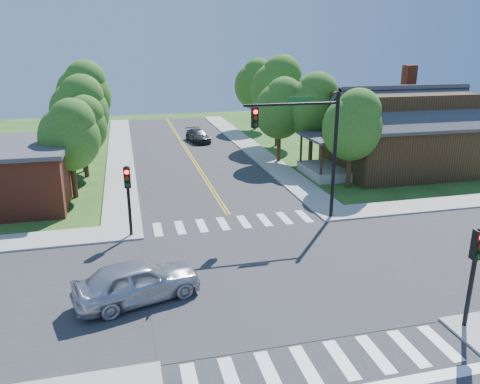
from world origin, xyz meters
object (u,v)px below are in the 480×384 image
object	(u,v)px
car_silver	(137,282)
signal_mast_ne	(307,137)
signal_pole_nw	(128,188)
car_dgrey	(198,136)
house_ne	(400,129)
signal_pole_se	(475,260)

from	to	relation	value
car_silver	signal_mast_ne	bearing A→B (deg)	-71.34
signal_pole_nw	car_silver	distance (m)	6.76
signal_mast_ne	signal_pole_nw	distance (m)	9.76
signal_mast_ne	car_dgrey	xyz separation A→B (m)	(-2.27, 23.45, -4.24)
signal_pole_nw	house_ne	size ratio (longest dim) A/B	0.29
signal_pole_se	house_ne	bearing A→B (deg)	64.42
signal_pole_nw	house_ne	xyz separation A→B (m)	(20.71, 8.66, 0.67)
signal_pole_nw	car_silver	world-z (taller)	signal_pole_nw
signal_pole_se	car_silver	size ratio (longest dim) A/B	0.73
car_dgrey	house_ne	bearing A→B (deg)	-56.46
signal_pole_se	signal_mast_ne	bearing A→B (deg)	98.56
signal_pole_se	house_ne	size ratio (longest dim) A/B	0.29
house_ne	signal_pole_se	bearing A→B (deg)	-115.58
signal_mast_ne	house_ne	bearing A→B (deg)	37.68
house_ne	car_dgrey	xyz separation A→B (m)	(-13.47, 14.80, -2.71)
signal_pole_se	signal_pole_nw	distance (m)	15.84
signal_pole_se	car_dgrey	xyz separation A→B (m)	(-3.96, 34.66, -2.05)
signal_pole_nw	car_dgrey	world-z (taller)	signal_pole_nw
signal_mast_ne	signal_pole_se	bearing A→B (deg)	-81.44
house_ne	signal_mast_ne	bearing A→B (deg)	-142.32
signal_pole_se	signal_pole_nw	world-z (taller)	same
house_ne	car_dgrey	bearing A→B (deg)	132.30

